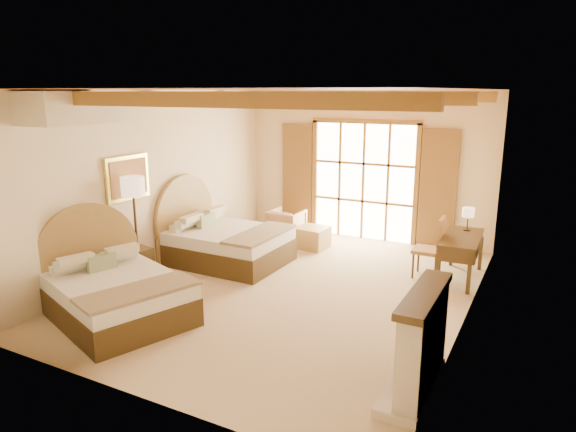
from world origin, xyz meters
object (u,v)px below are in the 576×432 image
Objects in this scene: bed_near at (110,290)px; bed_far at (221,240)px; armchair at (287,224)px; desk at (460,256)px; nightstand at (134,265)px.

bed_far is at bearing 110.54° from bed_near.
armchair is 0.49× the size of desk.
nightstand is at bearing 73.91° from armchair.
bed_near is 4.79m from armchair.
bed_near is 4.24× the size of nightstand.
bed_near reaches higher than armchair.
armchair reaches higher than nightstand.
bed_near is at bearing -49.95° from nightstand.
desk reaches higher than nightstand.
bed_near is 5.73m from desk.
bed_near is 1.18× the size of bed_far.
bed_far is 4.36m from desk.
armchair is (1.03, 3.58, 0.03)m from nightstand.
armchair is (0.38, 1.96, -0.10)m from bed_far.
bed_far reaches higher than bed_near.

